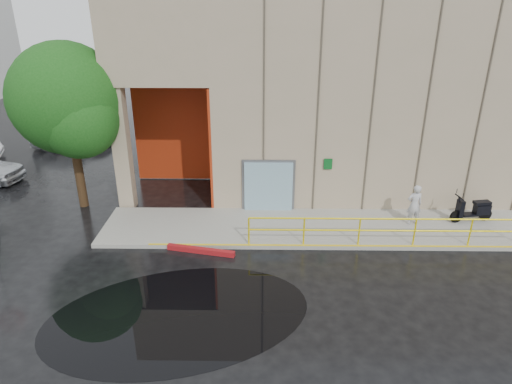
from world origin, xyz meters
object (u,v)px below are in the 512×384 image
person (414,205)px  scooter (474,203)px  tree_near (70,104)px  car_c (72,135)px  red_curb (201,250)px

person → scooter: 2.32m
scooter → tree_near: 15.74m
tree_near → car_c: bearing=114.3°
person → red_curb: person is taller
person → red_curb: 8.07m
tree_near → scooter: bearing=-5.0°
red_curb → scooter: bearing=12.4°
tree_near → person: bearing=-6.9°
scooter → red_curb: (-10.09, -2.22, -0.81)m
person → tree_near: (-12.99, 1.58, 3.39)m
person → car_c: (-16.71, 9.82, -0.28)m
red_curb → person: bearing=14.3°
scooter → red_curb: scooter is taller
car_c → red_curb: bearing=-159.7°
scooter → tree_near: (-15.30, 1.35, 3.43)m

